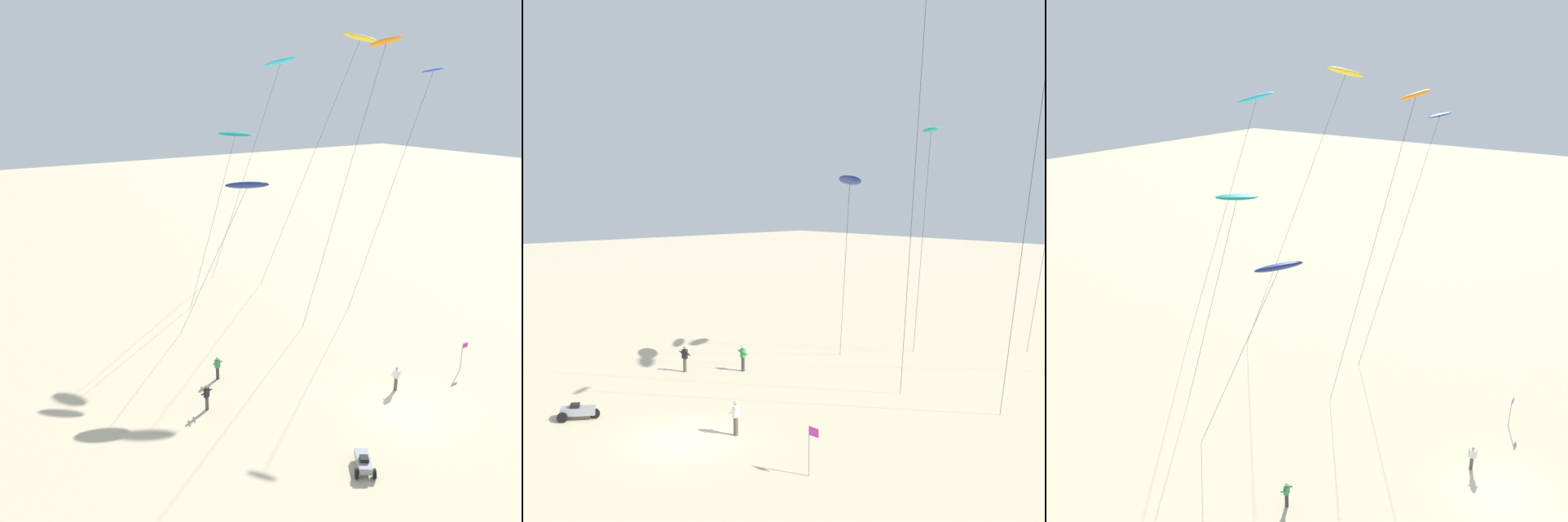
% 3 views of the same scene
% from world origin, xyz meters
% --- Properties ---
extents(ground_plane, '(260.00, 260.00, 0.00)m').
position_xyz_m(ground_plane, '(0.00, 0.00, 0.00)').
color(ground_plane, beige).
extents(kite_teal, '(4.68, 4.24, 15.69)m').
position_xyz_m(kite_teal, '(-0.61, 19.41, 15.34)').
color(kite_teal, teal).
rests_on(kite_teal, ground).
extents(kite_orange, '(5.20, 4.50, 22.60)m').
position_xyz_m(kite_orange, '(6.00, 9.87, 21.76)').
color(kite_orange, orange).
rests_on(kite_orange, ground).
extents(kite_cyan, '(6.71, 5.98, 21.98)m').
position_xyz_m(kite_cyan, '(6.85, 23.77, 21.21)').
color(kite_cyan, '#33BFE0').
rests_on(kite_cyan, ground).
extents(kite_yellow, '(7.96, 7.19, 23.88)m').
position_xyz_m(kite_yellow, '(11.63, 18.52, 23.03)').
color(kite_yellow, yellow).
rests_on(kite_yellow, ground).
extents(kite_navy, '(5.88, 4.96, 12.64)m').
position_xyz_m(kite_navy, '(-2.76, 14.18, 12.18)').
color(kite_navy, navy).
rests_on(kite_navy, ground).
extents(kite_blue, '(5.03, 4.47, 20.61)m').
position_xyz_m(kite_blue, '(11.90, 10.66, 19.53)').
color(kite_blue, blue).
rests_on(kite_blue, ground).
extents(kite_flyer_nearest, '(0.54, 0.52, 1.67)m').
position_xyz_m(kite_flyer_nearest, '(-7.93, 9.83, 0.89)').
color(kite_flyer_nearest, '#33333D').
rests_on(kite_flyer_nearest, ground).
extents(kite_flyer_middle, '(0.62, 0.64, 1.67)m').
position_xyz_m(kite_flyer_middle, '(1.14, 2.17, 0.89)').
color(kite_flyer_middle, '#4C4738').
rests_on(kite_flyer_middle, ground).
extents(marker_flag, '(0.57, 0.05, 2.10)m').
position_xyz_m(marker_flag, '(6.99, 1.48, 1.49)').
color(marker_flag, gray).
rests_on(marker_flag, ground).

